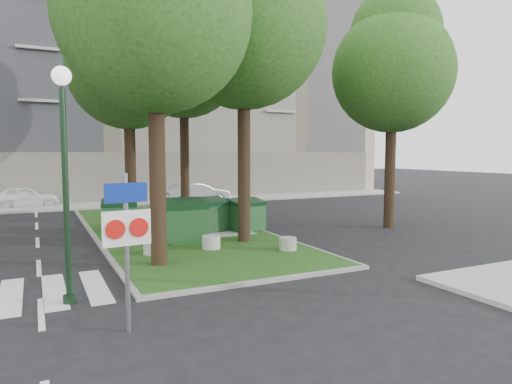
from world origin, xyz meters
TOP-DOWN VIEW (x-y plane):
  - ground at (0.00, 0.00)m, footprint 120.00×120.00m
  - median_island at (0.50, 8.00)m, footprint 6.00×16.00m
  - median_kerb at (0.50, 8.00)m, footprint 6.30×16.30m
  - building_sidewalk at (0.00, 18.50)m, footprint 42.00×3.00m
  - zebra_crossing at (-3.75, 1.50)m, footprint 5.00×3.00m
  - apartment_building at (0.00, 26.00)m, footprint 41.00×12.00m
  - tree_median_near_right at (2.09, 4.56)m, footprint 5.60×5.60m
  - tree_median_mid at (-0.91, 9.06)m, footprint 4.80×4.80m
  - tree_median_far at (2.29, 12.06)m, footprint 5.80×5.80m
  - tree_street_right at (9.09, 5.06)m, footprint 5.00×5.00m
  - dumpster_a at (-1.57, 8.50)m, footprint 1.48×1.15m
  - dumpster_b at (0.03, 5.32)m, footprint 1.65×1.20m
  - dumpster_c at (1.63, 6.85)m, footprint 1.66×1.37m
  - dumpster_d at (3.00, 6.50)m, footprint 1.49×1.15m
  - bollard_left at (-1.35, 3.81)m, footprint 0.58×0.58m
  - bollard_right at (2.62, 2.53)m, footprint 0.55×0.55m
  - bollard_mid at (0.51, 3.77)m, footprint 0.58×0.58m
  - litter_bin at (2.53, 10.48)m, footprint 0.41×0.41m
  - street_lamp at (-3.94, 0.42)m, footprint 0.39×0.39m
  - traffic_sign_pole at (-3.10, -1.68)m, footprint 0.85×0.13m
  - car_white at (-5.07, 19.50)m, footprint 3.88×1.91m
  - car_silver at (4.32, 16.55)m, footprint 4.26×1.81m

SIDE VIEW (x-z plane):
  - ground at x=0.00m, z-range 0.00..0.00m
  - zebra_crossing at x=-3.75m, z-range 0.00..0.01m
  - median_kerb at x=0.50m, z-range 0.00..0.10m
  - median_island at x=0.50m, z-range 0.00..0.12m
  - building_sidewalk at x=0.00m, z-range 0.00..0.12m
  - bollard_right at x=2.62m, z-range 0.12..0.52m
  - bollard_left at x=-1.35m, z-range 0.12..0.53m
  - bollard_mid at x=0.51m, z-range 0.12..0.53m
  - litter_bin at x=2.53m, z-range 0.12..0.83m
  - car_white at x=-5.07m, z-range 0.00..1.27m
  - car_silver at x=4.32m, z-range 0.00..1.37m
  - dumpster_a at x=-1.57m, z-range 0.09..1.34m
  - dumpster_d at x=3.00m, z-range 0.09..1.36m
  - dumpster_c at x=1.63m, z-range 0.09..1.42m
  - dumpster_b at x=0.03m, z-range 0.09..1.58m
  - traffic_sign_pole at x=-3.10m, z-range 0.40..3.24m
  - street_lamp at x=-3.94m, z-range 0.64..5.59m
  - tree_median_mid at x=-0.91m, z-range 1.98..11.97m
  - tree_street_right at x=9.09m, z-range 1.95..12.02m
  - tree_median_near_right at x=2.09m, z-range 2.26..13.72m
  - apartment_building at x=0.00m, z-range 0.00..16.00m
  - tree_median_far at x=2.29m, z-range 2.36..14.28m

